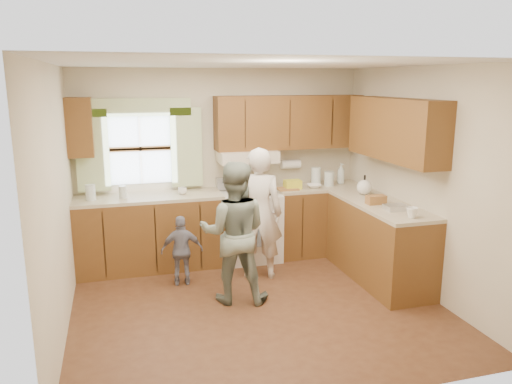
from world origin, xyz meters
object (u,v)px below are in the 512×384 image
object	(u,v)px
woman_left	(258,214)
child	(182,250)
woman_right	(234,233)
stove	(249,225)

from	to	relation	value
woman_left	child	size ratio (longest dim) A/B	1.92
woman_right	child	distance (m)	0.83
stove	woman_right	bearing A→B (deg)	-112.20
woman_left	woman_right	xyz separation A→B (m)	(-0.43, -0.57, -0.03)
woman_left	woman_right	distance (m)	0.72
stove	woman_left	xyz separation A→B (m)	(-0.06, -0.65, 0.33)
stove	woman_left	distance (m)	0.73
stove	child	world-z (taller)	stove
woman_left	child	world-z (taller)	woman_left
woman_left	child	distance (m)	1.00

